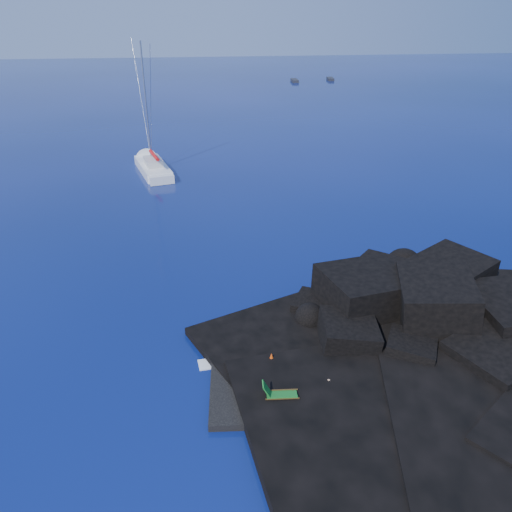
{
  "coord_description": "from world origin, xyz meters",
  "views": [
    {
      "loc": [
        -0.41,
        -18.66,
        16.93
      ],
      "look_at": [
        4.14,
        11.26,
        2.0
      ],
      "focal_mm": 35.0,
      "sensor_mm": 36.0,
      "label": 1
    }
  ],
  "objects_px": {
    "distant_boat_a": "(295,82)",
    "distant_boat_b": "(330,80)",
    "sailboat": "(153,172)",
    "sunbather": "(321,385)",
    "marker_cone": "(272,358)",
    "deck_chair": "(282,391)"
  },
  "relations": [
    {
      "from": "deck_chair",
      "to": "distant_boat_a",
      "type": "bearing_deg",
      "value": 82.59
    },
    {
      "from": "deck_chair",
      "to": "sunbather",
      "type": "relative_size",
      "value": 0.86
    },
    {
      "from": "deck_chair",
      "to": "sunbather",
      "type": "bearing_deg",
      "value": 21.06
    },
    {
      "from": "distant_boat_a",
      "to": "distant_boat_b",
      "type": "xyz_separation_m",
      "value": [
        10.36,
        2.11,
        0.0
      ]
    },
    {
      "from": "deck_chair",
      "to": "distant_boat_b",
      "type": "height_order",
      "value": "deck_chair"
    },
    {
      "from": "sunbather",
      "to": "marker_cone",
      "type": "relative_size",
      "value": 3.35
    },
    {
      "from": "deck_chair",
      "to": "distant_boat_b",
      "type": "xyz_separation_m",
      "value": [
        37.34,
        119.73,
        -0.92
      ]
    },
    {
      "from": "deck_chair",
      "to": "marker_cone",
      "type": "relative_size",
      "value": 2.87
    },
    {
      "from": "sailboat",
      "to": "distant_boat_b",
      "type": "distance_m",
      "value": 91.42
    },
    {
      "from": "sailboat",
      "to": "distant_boat_b",
      "type": "height_order",
      "value": "sailboat"
    },
    {
      "from": "sunbather",
      "to": "distant_boat_b",
      "type": "relative_size",
      "value": 0.4
    },
    {
      "from": "sunbather",
      "to": "sailboat",
      "type": "bearing_deg",
      "value": 83.02
    },
    {
      "from": "deck_chair",
      "to": "marker_cone",
      "type": "distance_m",
      "value": 2.88
    },
    {
      "from": "sailboat",
      "to": "distant_boat_b",
      "type": "relative_size",
      "value": 2.95
    },
    {
      "from": "sunbather",
      "to": "distant_boat_a",
      "type": "height_order",
      "value": "sunbather"
    },
    {
      "from": "sunbather",
      "to": "distant_boat_b",
      "type": "bearing_deg",
      "value": 53.16
    },
    {
      "from": "sailboat",
      "to": "deck_chair",
      "type": "bearing_deg",
      "value": -92.54
    },
    {
      "from": "marker_cone",
      "to": "distant_boat_a",
      "type": "bearing_deg",
      "value": 76.78
    },
    {
      "from": "distant_boat_b",
      "to": "sunbather",
      "type": "bearing_deg",
      "value": -98.28
    },
    {
      "from": "sailboat",
      "to": "marker_cone",
      "type": "distance_m",
      "value": 37.8
    },
    {
      "from": "sailboat",
      "to": "marker_cone",
      "type": "height_order",
      "value": "sailboat"
    },
    {
      "from": "deck_chair",
      "to": "sunbather",
      "type": "height_order",
      "value": "deck_chair"
    }
  ]
}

